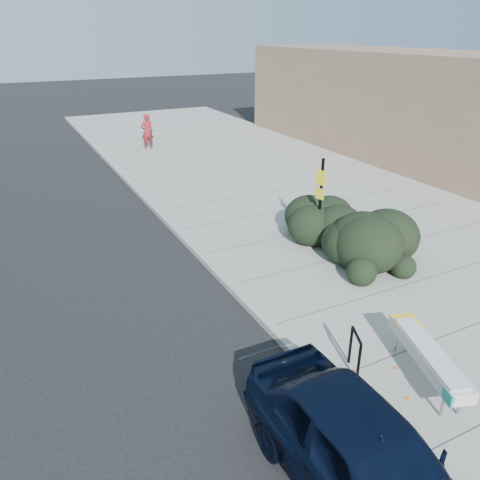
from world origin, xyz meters
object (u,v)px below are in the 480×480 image
object	(u,v)px
bench	(428,355)
pedestrian	(147,132)
sedan_navy	(365,460)
bike_rack	(355,349)
sign_post	(320,197)

from	to	relation	value
bench	pedestrian	world-z (taller)	pedestrian
sedan_navy	pedestrian	world-z (taller)	pedestrian
bench	bike_rack	size ratio (longest dim) A/B	2.73
bench	sedan_navy	world-z (taller)	sedan_navy
pedestrian	bike_rack	bearing A→B (deg)	78.04
sign_post	bike_rack	bearing A→B (deg)	-136.30
bench	pedestrian	bearing A→B (deg)	106.69
bike_rack	pedestrian	size ratio (longest dim) A/B	0.46
bench	bike_rack	world-z (taller)	bike_rack
pedestrian	bench	bearing A→B (deg)	81.16
bench	sedan_navy	bearing A→B (deg)	-134.34
sign_post	sedan_navy	world-z (taller)	sign_post
bench	bike_rack	distance (m)	1.29
bench	pedestrian	xyz separation A→B (m)	(0.86, 20.22, 0.37)
bench	pedestrian	distance (m)	20.25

